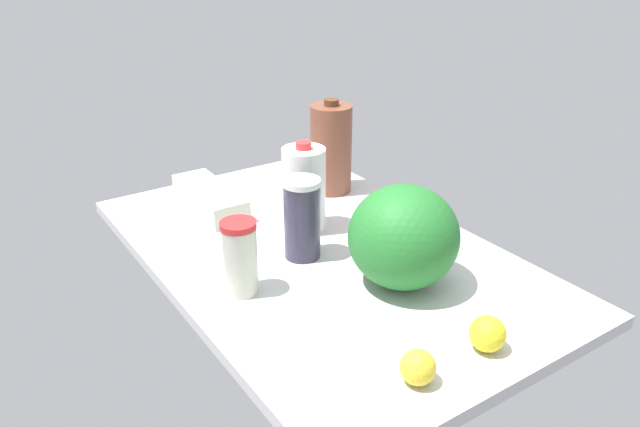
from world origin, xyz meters
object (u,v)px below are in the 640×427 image
lemon_near_front (418,367)px  milk_jug (304,189)px  egg_carton (210,198)px  lemon_loose (488,334)px  chocolate_milk_jug (331,149)px  shaker_bottle (302,219)px  tumbler_cup (240,257)px  watermelon (403,237)px

lemon_near_front → milk_jug: bearing=165.3°
egg_carton → lemon_loose: (88.55, 15.97, 0.42)cm
egg_carton → chocolate_milk_jug: size_ratio=1.07×
shaker_bottle → milk_jug: bearing=146.0°
egg_carton → chocolate_milk_jug: 38.13cm
lemon_loose → shaker_bottle: bearing=-169.5°
milk_jug → lemon_near_front: milk_jug is taller
tumbler_cup → lemon_loose: size_ratio=2.42×
egg_carton → watermelon: 64.29cm
watermelon → milk_jug: bearing=-174.7°
egg_carton → tumbler_cup: size_ratio=1.76×
chocolate_milk_jug → milk_jug: 27.18cm
watermelon → chocolate_milk_jug: size_ratio=0.87×
watermelon → milk_jug: 35.36cm
watermelon → shaker_bottle: bearing=-152.7°
lemon_near_front → tumbler_cup: bearing=-164.9°
milk_jug → lemon_loose: 63.21cm
tumbler_cup → watermelon: bearing=62.2°
milk_jug → chocolate_milk_jug: bearing=130.3°
chocolate_milk_jug → shaker_bottle: bearing=-44.1°
watermelon → milk_jug: milk_jug is taller
shaker_bottle → watermelon: size_ratio=0.82×
milk_jug → lemon_near_front: size_ratio=3.71×
watermelon → lemon_near_front: 34.63cm
milk_jug → lemon_loose: milk_jug is taller
milk_jug → lemon_near_front: bearing=-14.7°
chocolate_milk_jug → lemon_loose: chocolate_milk_jug is taller
tumbler_cup → lemon_loose: (44.11, 29.04, -5.01)cm
egg_carton → watermelon: (61.02, 18.40, 8.45)cm
egg_carton → shaker_bottle: 39.53cm
watermelon → milk_jug: (-35.20, -3.25, -0.32)cm
chocolate_milk_jug → milk_jug: bearing=-49.7°
tumbler_cup → lemon_loose: tumbler_cup is taller
chocolate_milk_jug → watermelon: bearing=-18.3°
egg_carton → milk_jug: 31.02cm
watermelon → chocolate_milk_jug: bearing=161.7°
tumbler_cup → chocolate_milk_jug: (-36.16, 48.90, 4.66)cm
shaker_bottle → lemon_loose: shaker_bottle is taller
egg_carton → lemon_loose: size_ratio=4.26×
egg_carton → watermelon: size_ratio=1.23×
tumbler_cup → chocolate_milk_jug: bearing=126.5°
watermelon → chocolate_milk_jug: chocolate_milk_jug is taller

